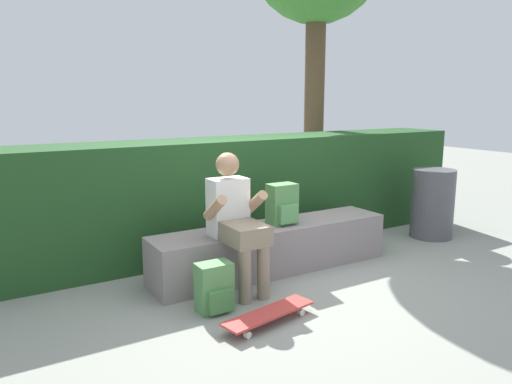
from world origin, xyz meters
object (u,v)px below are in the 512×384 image
at_px(skateboard_near_person, 269,314).
at_px(backpack_on_ground, 215,288).
at_px(person_skater, 236,217).
at_px(trash_bin, 433,203).
at_px(backpack_on_bench, 282,205).
at_px(bench_main, 273,248).

relative_size(skateboard_near_person, backpack_on_ground, 2.06).
bearing_deg(backpack_on_ground, person_skater, 41.05).
bearing_deg(trash_bin, backpack_on_bench, -179.94).
distance_m(skateboard_near_person, trash_bin, 3.14).
bearing_deg(backpack_on_ground, backpack_on_bench, 28.06).
bearing_deg(skateboard_near_person, person_skater, 80.58).
relative_size(person_skater, skateboard_near_person, 1.47).
relative_size(bench_main, person_skater, 2.04).
distance_m(bench_main, trash_bin, 2.32).
bearing_deg(person_skater, backpack_on_ground, -138.95).
height_order(bench_main, person_skater, person_skater).
distance_m(person_skater, trash_bin, 2.87).
height_order(backpack_on_bench, backpack_on_ground, backpack_on_bench).
distance_m(person_skater, backpack_on_bench, 0.67).
bearing_deg(skateboard_near_person, bench_main, 55.44).
bearing_deg(skateboard_near_person, backpack_on_bench, 51.24).
distance_m(backpack_on_ground, trash_bin, 3.29).
bearing_deg(bench_main, person_skater, -157.50).
height_order(backpack_on_bench, trash_bin, backpack_on_bench).
height_order(person_skater, backpack_on_ground, person_skater).
xyz_separation_m(bench_main, backpack_on_ground, (-0.91, -0.55, -0.04)).
bearing_deg(person_skater, trash_bin, 4.32).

